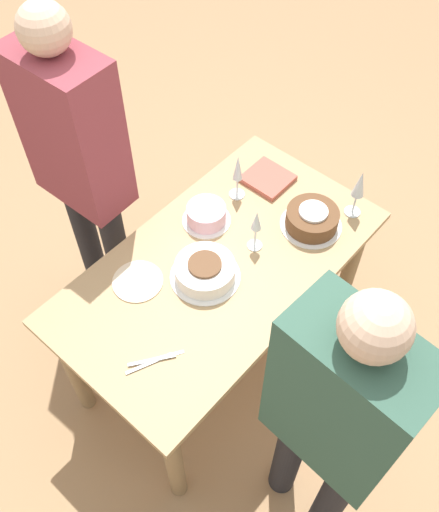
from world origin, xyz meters
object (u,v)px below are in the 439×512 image
at_px(wine_glass_extra, 359,186).
at_px(person_watching, 78,157).
at_px(cake_back_decorated, 206,215).
at_px(wine_glass_near, 256,224).
at_px(wine_glass_far, 238,171).
at_px(cake_center_white, 205,271).
at_px(person_cutting, 336,417).
at_px(cake_front_chocolate, 312,219).

xyz_separation_m(wine_glass_extra, person_watching, (-0.68, 0.90, 0.07)).
distance_m(cake_back_decorated, wine_glass_near, 0.26).
height_order(wine_glass_far, wine_glass_extra, wine_glass_extra).
bearing_deg(wine_glass_far, cake_center_white, -155.72).
relative_size(cake_center_white, wine_glass_near, 1.35).
bearing_deg(wine_glass_near, person_cutting, -124.12).
relative_size(cake_center_white, person_cutting, 0.18).
xyz_separation_m(cake_front_chocolate, wine_glass_far, (-0.07, 0.34, 0.10)).
bearing_deg(cake_center_white, wine_glass_far, 24.28).
bearing_deg(wine_glass_near, wine_glass_extra, -25.41).
height_order(cake_back_decorated, person_watching, person_watching).
xyz_separation_m(cake_front_chocolate, person_watching, (-0.50, 0.82, 0.19)).
xyz_separation_m(cake_center_white, person_watching, (-0.02, 0.66, 0.19)).
bearing_deg(cake_center_white, person_cutting, -106.22).
bearing_deg(cake_back_decorated, cake_front_chocolate, -52.11).
height_order(cake_center_white, wine_glass_far, wine_glass_far).
bearing_deg(person_cutting, person_watching, -4.24).
bearing_deg(person_watching, cake_back_decorated, 24.14).
distance_m(wine_glass_near, wine_glass_far, 0.29).
bearing_deg(cake_back_decorated, wine_glass_far, 0.13).
bearing_deg(person_watching, cake_center_white, -0.56).
height_order(wine_glass_extra, person_watching, person_watching).
bearing_deg(cake_front_chocolate, cake_center_white, 161.94).
bearing_deg(cake_front_chocolate, person_watching, 121.62).
xyz_separation_m(cake_center_white, wine_glass_extra, (0.66, -0.25, 0.12)).
distance_m(wine_glass_extra, person_watching, 1.13).
distance_m(wine_glass_near, wine_glass_extra, 0.46).
relative_size(cake_center_white, cake_front_chocolate, 1.07).
height_order(cake_back_decorated, wine_glass_extra, wine_glass_extra).
bearing_deg(person_cutting, cake_center_white, -12.65).
relative_size(cake_back_decorated, person_watching, 0.12).
xyz_separation_m(cake_back_decorated, person_cutting, (-0.42, -0.91, 0.14)).
height_order(cake_front_chocolate, cake_back_decorated, cake_front_chocolate).
bearing_deg(cake_back_decorated, wine_glass_near, -82.79).
bearing_deg(wine_glass_extra, cake_back_decorated, 135.75).
relative_size(wine_glass_extra, person_cutting, 0.15).
xyz_separation_m(wine_glass_near, wine_glass_far, (0.17, 0.24, 0.01)).
height_order(cake_center_white, cake_front_chocolate, cake_front_chocolate).
distance_m(cake_center_white, cake_back_decorated, 0.28).
distance_m(wine_glass_far, person_cutting, 1.10).
xyz_separation_m(person_cutting, person_watching, (0.19, 1.38, 0.06)).
relative_size(wine_glass_near, wine_glass_extra, 0.87).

